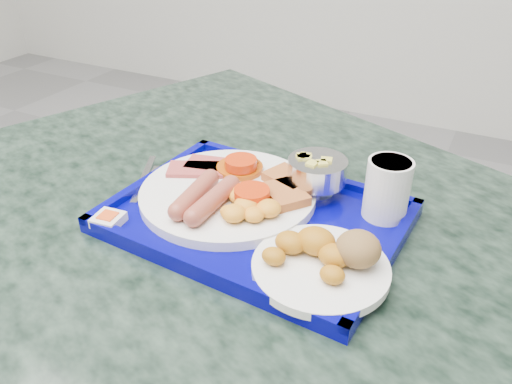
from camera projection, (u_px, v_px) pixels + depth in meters
table at (271, 341)px, 0.83m from camera, size 1.56×1.32×0.83m
tray at (256, 218)px, 0.75m from camera, size 0.44×0.33×0.03m
main_plate at (232, 192)px, 0.78m from camera, size 0.28×0.28×0.04m
bread_plate at (326, 259)px, 0.63m from camera, size 0.18×0.18×0.06m
fruit_bowl at (317, 171)px, 0.78m from camera, size 0.09×0.09×0.06m
juice_cup at (388, 187)px, 0.72m from camera, size 0.06×0.06×0.09m
spoon at (177, 172)px, 0.85m from camera, size 0.08×0.15×0.01m
knife at (144, 178)px, 0.84m from camera, size 0.08×0.15×0.00m
jam_packet at (108, 220)px, 0.72m from camera, size 0.04×0.04×0.02m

